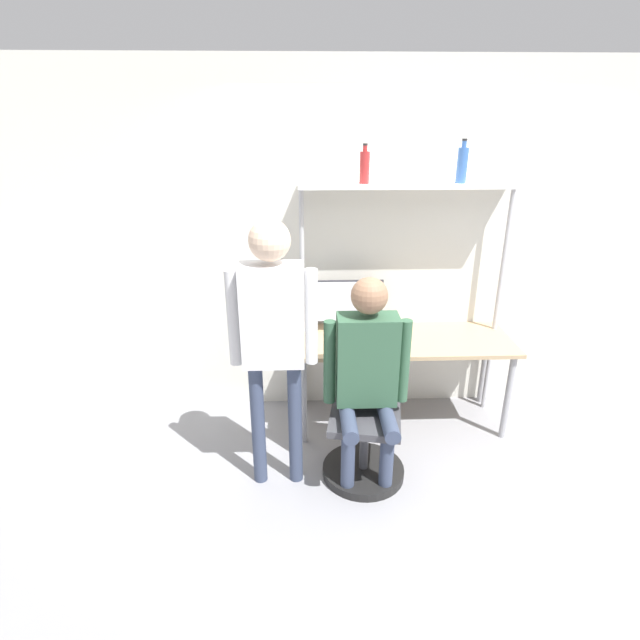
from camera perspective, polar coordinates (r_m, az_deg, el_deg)
name	(u,v)px	position (r m, az deg, el deg)	size (l,w,h in m)	color
ground_plane	(406,445)	(3.93, 9.75, -13.85)	(12.00, 12.00, 0.00)	gray
wall_back	(400,247)	(3.98, 9.09, 8.21)	(8.00, 0.06, 2.70)	silver
desk	(402,348)	(3.89, 9.40, -3.18)	(1.65, 0.64, 0.73)	tan
shelf_unit	(406,224)	(3.76, 9.80, 10.75)	(1.57, 0.28, 1.86)	white
monitor	(347,305)	(3.86, 3.13, 1.78)	(0.55, 0.22, 0.42)	#333338
laptop	(364,337)	(3.68, 5.05, -1.99)	(0.36, 0.23, 0.23)	silver
cell_phone	(402,347)	(3.70, 9.36, -3.09)	(0.07, 0.15, 0.01)	black
office_chair	(365,436)	(3.49, 5.12, -13.02)	(0.56, 0.56, 0.93)	black
person_seated	(367,367)	(3.16, 5.43, -5.37)	(0.55, 0.47, 1.41)	#38425B
person_standing	(273,325)	(2.99, -5.42, -0.52)	(0.54, 0.24, 1.77)	#38425B
bottle_blue	(462,164)	(3.79, 15.94, 16.72)	(0.07, 0.07, 0.30)	#335999
bottle_red	(365,167)	(3.65, 5.12, 17.05)	(0.07, 0.07, 0.27)	maroon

